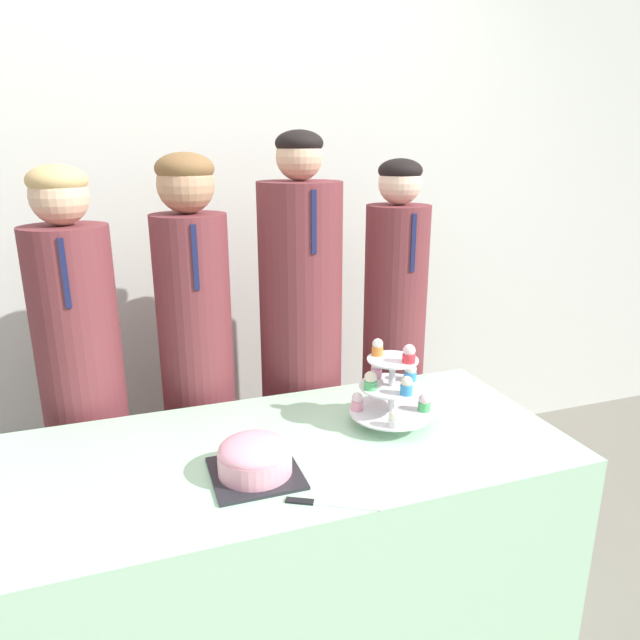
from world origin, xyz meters
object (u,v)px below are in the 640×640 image
at_px(student_1, 198,373).
at_px(student_2, 301,359).
at_px(cupcake_stand, 392,388).
at_px(round_cake, 255,457).
at_px(cake_knife, 316,503).
at_px(student_0, 85,396).
at_px(student_3, 393,354).

relative_size(student_1, student_2, 0.95).
distance_m(cupcake_stand, student_2, 0.55).
xyz_separation_m(round_cake, student_2, (0.35, 0.68, -0.00)).
distance_m(round_cake, student_2, 0.76).
distance_m(cake_knife, student_0, 1.04).
distance_m(cake_knife, student_2, 0.89).
xyz_separation_m(round_cake, cake_knife, (0.11, -0.18, -0.05)).
bearing_deg(round_cake, cake_knife, -57.84).
height_order(cake_knife, cupcake_stand, cupcake_stand).
height_order(cupcake_stand, student_0, student_0).
xyz_separation_m(cupcake_stand, student_2, (-0.13, 0.53, -0.07)).
distance_m(round_cake, student_0, 0.82).
relative_size(cupcake_stand, student_1, 0.18).
xyz_separation_m(student_2, student_3, (0.41, -0.00, -0.03)).
relative_size(round_cake, student_0, 0.16).
xyz_separation_m(cupcake_stand, student_3, (0.27, 0.53, -0.10)).
height_order(cupcake_stand, student_3, student_3).
bearing_deg(round_cake, cupcake_stand, 17.41).
bearing_deg(cake_knife, round_cake, 150.10).
bearing_deg(round_cake, student_3, 42.10).
bearing_deg(round_cake, student_1, 95.06).
bearing_deg(student_0, round_cake, -55.90).
relative_size(round_cake, cake_knife, 1.08).
relative_size(cupcake_stand, student_0, 0.18).
bearing_deg(cake_knife, student_1, 129.37).
bearing_deg(student_3, student_0, 180.00).
distance_m(student_0, student_2, 0.81).
bearing_deg(cupcake_stand, student_3, 62.86).
height_order(student_1, student_2, student_2).
height_order(round_cake, student_3, student_3).
bearing_deg(cake_knife, cupcake_stand, 70.06).
distance_m(cake_knife, student_3, 1.07).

